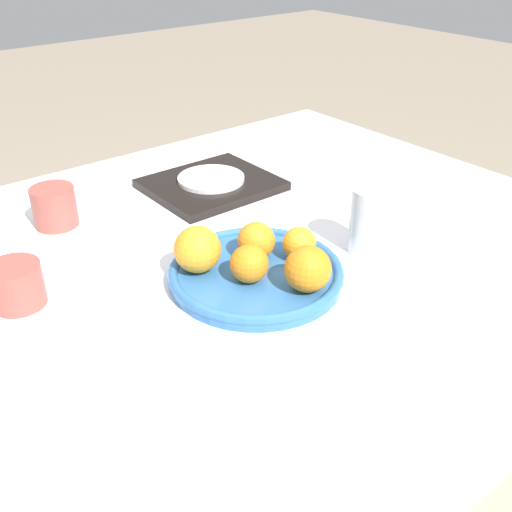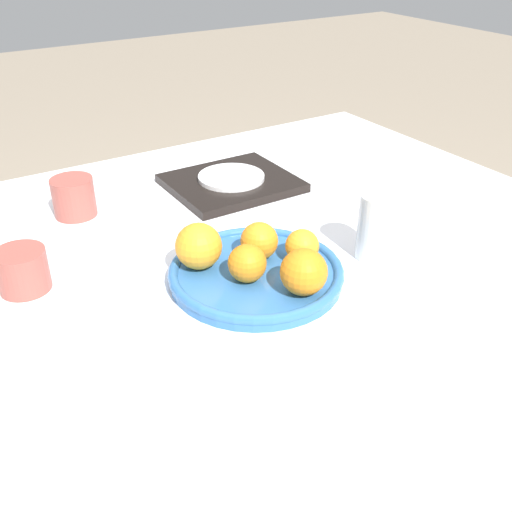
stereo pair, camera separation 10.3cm
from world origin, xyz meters
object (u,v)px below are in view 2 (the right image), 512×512
object	(u,v)px
orange_3	(199,246)
serving_tray	(231,183)
cup_1	(74,197)
orange_2	(247,263)
cup_0	(22,270)
fruit_platter	(256,273)
orange_0	(259,241)
side_plate	(231,177)
water_glass	(376,227)
orange_4	(302,246)
orange_1	(304,272)

from	to	relation	value
orange_3	serving_tray	world-z (taller)	orange_3
cup_1	orange_3	bearing A→B (deg)	-72.81
orange_2	cup_0	distance (m)	0.38
fruit_platter	orange_3	bearing A→B (deg)	139.54
orange_0	side_plate	xyz separation A→B (m)	(0.14, 0.34, -0.03)
fruit_platter	water_glass	distance (m)	0.24
fruit_platter	orange_4	size ratio (longest dim) A/B	5.08
orange_2	cup_0	xyz separation A→B (m)	(-0.32, 0.21, -0.02)
orange_0	orange_3	world-z (taller)	orange_3
orange_4	cup_1	world-z (taller)	cup_1
orange_4	water_glass	xyz separation A→B (m)	(0.14, -0.03, 0.01)
water_glass	cup_1	size ratio (longest dim) A/B	1.44
side_plate	cup_1	xyz separation A→B (m)	(-0.35, 0.05, 0.02)
orange_4	side_plate	distance (m)	0.40
orange_0	cup_1	bearing A→B (deg)	119.24
orange_3	serving_tray	distance (m)	0.40
orange_1	cup_0	size ratio (longest dim) A/B	0.90
orange_4	cup_1	distance (m)	0.52
serving_tray	orange_1	bearing A→B (deg)	-106.15
orange_2	cup_1	distance (m)	0.47
orange_1	cup_0	world-z (taller)	orange_1
orange_3	fruit_platter	bearing A→B (deg)	-40.46
orange_0	orange_1	size ratio (longest dim) A/B	0.87
orange_2	side_plate	world-z (taller)	orange_2
side_plate	cup_0	distance (m)	0.55
orange_4	water_glass	size ratio (longest dim) A/B	0.48
fruit_platter	side_plate	size ratio (longest dim) A/B	1.99
orange_2	water_glass	xyz separation A→B (m)	(0.26, -0.03, 0.01)
orange_1	cup_0	distance (m)	0.48
fruit_platter	serving_tray	size ratio (longest dim) A/B	1.10
orange_4	cup_0	xyz separation A→B (m)	(-0.44, 0.20, -0.01)
water_glass	orange_4	bearing A→B (deg)	166.95
orange_0	orange_2	distance (m)	0.08
water_glass	cup_0	world-z (taller)	water_glass
orange_3	cup_0	distance (m)	0.30
orange_0	side_plate	world-z (taller)	orange_0
orange_3	side_plate	size ratio (longest dim) A/B	0.53
serving_tray	orange_0	bearing A→B (deg)	-112.09
fruit_platter	cup_0	bearing A→B (deg)	151.59
orange_4	cup_1	bearing A→B (deg)	122.11
orange_4	water_glass	distance (m)	0.15
fruit_platter	cup_1	world-z (taller)	cup_1
cup_0	cup_1	distance (m)	0.29
side_plate	fruit_platter	bearing A→B (deg)	-114.02
orange_4	serving_tray	xyz separation A→B (m)	(0.08, 0.39, -0.04)
orange_1	side_plate	distance (m)	0.49
cup_1	water_glass	bearing A→B (deg)	-48.45
orange_0	orange_3	bearing A→B (deg)	164.57
orange_0	water_glass	size ratio (longest dim) A/B	0.53
orange_4	cup_0	world-z (taller)	orange_4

